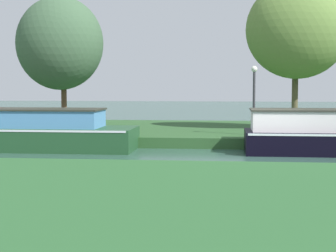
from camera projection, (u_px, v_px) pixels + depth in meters
ground_plane at (261, 157)px, 17.97m from camera, size 120.00×120.00×0.00m
riverbank_far at (252, 132)px, 24.89m from camera, size 72.00×10.00×0.40m
riverbank_near at (295, 216)px, 9.03m from camera, size 72.00×10.00×0.40m
black_barge at (321, 134)px, 18.88m from camera, size 5.37×2.34×1.52m
forest_narrowboat at (20, 130)px, 20.03m from camera, size 8.37×2.42×2.11m
willow_tree_left at (60, 43)px, 23.74m from camera, size 3.78×3.37×5.76m
willow_tree_centre at (297, 30)px, 23.75m from camera, size 4.45×3.25×6.48m
lamp_post at (254, 91)px, 21.33m from camera, size 0.24×0.24×2.69m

